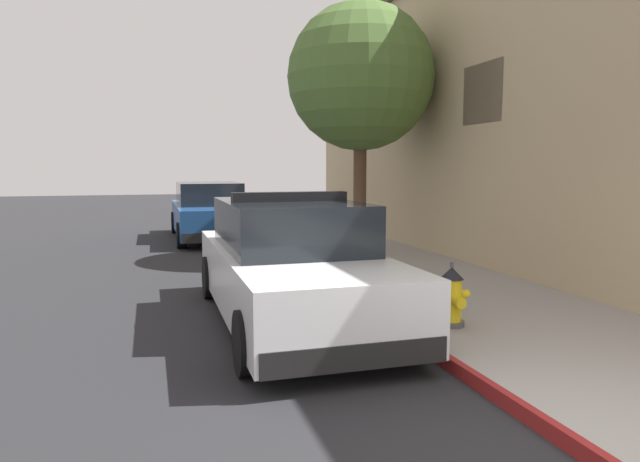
# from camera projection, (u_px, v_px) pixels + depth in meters

# --- Properties ---
(ground_plane) EXTENTS (31.94, 60.00, 0.20)m
(ground_plane) POSITION_uv_depth(u_px,v_px,m) (71.00, 267.00, 11.98)
(ground_plane) COLOR #232326
(sidewalk_pavement) EXTENTS (3.07, 60.00, 0.14)m
(sidewalk_pavement) POSITION_uv_depth(u_px,v_px,m) (342.00, 248.00, 13.66)
(sidewalk_pavement) COLOR gray
(sidewalk_pavement) RESTS_ON ground
(curb_painted_edge) EXTENTS (0.08, 60.00, 0.14)m
(curb_painted_edge) POSITION_uv_depth(u_px,v_px,m) (278.00, 251.00, 13.21)
(curb_painted_edge) COLOR maroon
(curb_painted_edge) RESTS_ON ground
(storefront_building) EXTENTS (7.14, 19.62, 6.43)m
(storefront_building) POSITION_uv_depth(u_px,v_px,m) (633.00, 105.00, 11.48)
(storefront_building) COLOR tan
(storefront_building) RESTS_ON ground
(police_cruiser) EXTENTS (1.94, 4.84, 1.68)m
(police_cruiser) POSITION_uv_depth(u_px,v_px,m) (291.00, 265.00, 7.35)
(police_cruiser) COLOR white
(police_cruiser) RESTS_ON ground
(parked_car_silver_ahead) EXTENTS (1.94, 4.84, 1.56)m
(parked_car_silver_ahead) POSITION_uv_depth(u_px,v_px,m) (209.00, 212.00, 15.92)
(parked_car_silver_ahead) COLOR navy
(parked_car_silver_ahead) RESTS_ON ground
(fire_hydrant) EXTENTS (0.44, 0.40, 0.76)m
(fire_hydrant) POSITION_uv_depth(u_px,v_px,m) (452.00, 297.00, 6.70)
(fire_hydrant) COLOR #4C4C51
(fire_hydrant) RESTS_ON sidewalk_pavement
(street_tree) EXTENTS (3.11, 3.11, 5.31)m
(street_tree) POSITION_uv_depth(u_px,v_px,m) (361.00, 78.00, 12.12)
(street_tree) COLOR brown
(street_tree) RESTS_ON sidewalk_pavement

